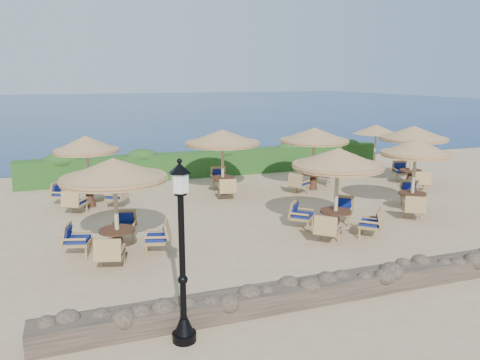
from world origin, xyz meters
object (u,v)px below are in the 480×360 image
cafe_set_0 (115,189)px  cafe_set_4 (222,144)px  cafe_set_2 (415,159)px  cafe_set_6 (413,140)px  cafe_set_3 (87,162)px  cafe_set_5 (314,142)px  lamp_post (182,261)px  extra_parasol (376,129)px  cafe_set_1 (337,175)px

cafe_set_0 → cafe_set_4: same height
cafe_set_2 → cafe_set_6: size_ratio=0.92×
cafe_set_3 → cafe_set_5: 9.13m
cafe_set_3 → cafe_set_6: size_ratio=0.95×
cafe_set_3 → lamp_post: bearing=-83.0°
extra_parasol → cafe_set_1: bearing=-131.9°
cafe_set_4 → cafe_set_5: (3.86, -0.57, -0.02)m
cafe_set_5 → cafe_set_6: 4.49m
cafe_set_0 → cafe_set_5: bearing=29.7°
cafe_set_6 → cafe_set_5: bearing=169.5°
cafe_set_0 → cafe_set_1: same height
lamp_post → cafe_set_0: (-0.71, 4.82, 0.28)m
cafe_set_1 → cafe_set_3: size_ratio=1.00×
extra_parasol → cafe_set_0: bearing=-151.7°
cafe_set_1 → cafe_set_6: size_ratio=0.95×
cafe_set_0 → cafe_set_6: bearing=17.5°
cafe_set_0 → cafe_set_3: size_ratio=1.04×
cafe_set_2 → cafe_set_5: bearing=111.1°
extra_parasol → cafe_set_2: (-3.06, -6.54, -0.25)m
cafe_set_3 → cafe_set_2: bearing=-23.3°
lamp_post → cafe_set_3: (-1.23, 10.10, 0.13)m
cafe_set_1 → cafe_set_3: bearing=140.8°
cafe_set_0 → cafe_set_5: (8.60, 4.91, 0.20)m
cafe_set_0 → cafe_set_5: same height
extra_parasol → cafe_set_3: cafe_set_3 is taller
extra_parasol → cafe_set_6: (-0.30, -3.09, -0.14)m
cafe_set_2 → cafe_set_6: same height
lamp_post → cafe_set_0: size_ratio=1.15×
extra_parasol → cafe_set_5: size_ratio=0.82×
cafe_set_2 → cafe_set_6: bearing=51.3°
lamp_post → cafe_set_3: bearing=97.0°
cafe_set_0 → cafe_set_6: same height
cafe_set_3 → cafe_set_4: (5.26, 0.19, 0.37)m
extra_parasol → cafe_set_3: 13.97m
extra_parasol → cafe_set_6: bearing=-95.5°
cafe_set_5 → lamp_post: bearing=-129.0°
cafe_set_1 → cafe_set_5: 5.74m
lamp_post → extra_parasol: bearing=43.6°
extra_parasol → cafe_set_5: 5.23m
extra_parasol → cafe_set_2: bearing=-115.1°
cafe_set_0 → cafe_set_4: bearing=49.2°
lamp_post → cafe_set_2: size_ratio=1.23×
cafe_set_1 → cafe_set_6: same height
cafe_set_2 → cafe_set_3: size_ratio=0.97×
cafe_set_4 → cafe_set_1: bearing=-73.4°
cafe_set_1 → cafe_set_4: size_ratio=0.90×
cafe_set_5 → cafe_set_6: bearing=-10.5°
cafe_set_6 → cafe_set_1: bearing=-145.3°
cafe_set_4 → extra_parasol: bearing=11.2°
cafe_set_1 → cafe_set_0: bearing=176.3°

